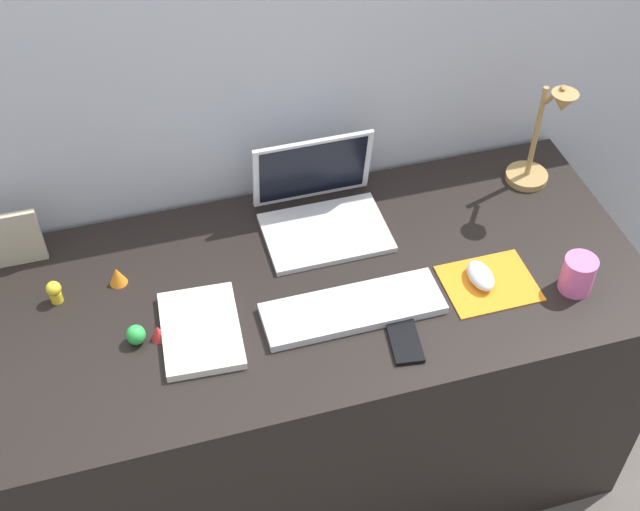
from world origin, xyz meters
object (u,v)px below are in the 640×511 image
keyboard (353,309)px  mouse (481,276)px  cell_phone (404,340)px  desk_lamp (543,140)px  coffee_mug (578,274)px  toy_figurine_yellow (54,291)px  toy_figurine_orange (117,276)px  toy_figurine_red (158,332)px  picture_frame (15,239)px  notebook_pad (201,330)px  toy_figurine_green (136,335)px  laptop (320,204)px

keyboard → mouse: bearing=1.0°
cell_phone → desk_lamp: size_ratio=0.38×
coffee_mug → toy_figurine_yellow: coffee_mug is taller
mouse → coffee_mug: coffee_mug is taller
toy_figurine_yellow → toy_figurine_orange: bearing=7.5°
keyboard → toy_figurine_red: bearing=174.2°
keyboard → picture_frame: picture_frame is taller
notebook_pad → toy_figurine_red: (-0.09, 0.01, 0.01)m
keyboard → cell_phone: size_ratio=3.20×
keyboard → toy_figurine_red: (-0.43, 0.04, 0.01)m
cell_phone → keyboard: bearing=133.3°
mouse → toy_figurine_red: size_ratio=2.51×
mouse → toy_figurine_yellow: (-0.95, 0.21, 0.01)m
mouse → toy_figurine_orange: 0.84m
notebook_pad → cell_phone: bearing=-15.4°
notebook_pad → coffee_mug: 0.86m
picture_frame → toy_figurine_red: 0.43m
keyboard → notebook_pad: bearing=174.6°
mouse → desk_lamp: bearing=45.7°
toy_figurine_green → notebook_pad: bearing=-5.7°
coffee_mug → cell_phone: bearing=-174.5°
keyboard → toy_figurine_red: size_ratio=10.72×
coffee_mug → toy_figurine_green: bearing=173.2°
desk_lamp → picture_frame: 1.29m
coffee_mug → toy_figurine_green: coffee_mug is taller
laptop → desk_lamp: (0.57, -0.03, 0.10)m
toy_figurine_red → laptop: bearing=31.0°
keyboard → mouse: size_ratio=4.27×
cell_phone → toy_figurine_yellow: 0.79m
toy_figurine_red → mouse: bearing=-3.0°
coffee_mug → toy_figurine_red: bearing=173.0°
laptop → notebook_pad: (-0.35, -0.28, -0.04)m
toy_figurine_orange → toy_figurine_red: 0.20m
laptop → keyboard: size_ratio=0.73×
keyboard → laptop: bearing=87.9°
desk_lamp → toy_figurine_red: size_ratio=8.80×
laptop → toy_figurine_yellow: size_ratio=5.12×
laptop → cell_phone: (0.07, -0.42, -0.05)m
laptop → picture_frame: laptop is taller
laptop → toy_figurine_orange: laptop is taller
laptop → notebook_pad: bearing=-141.7°
cell_phone → notebook_pad: bearing=168.5°
laptop → toy_figurine_green: size_ratio=6.34×
cell_phone → toy_figurine_orange: toy_figurine_orange is taller
desk_lamp → cell_phone: bearing=-141.6°
toy_figurine_red → notebook_pad: bearing=-7.2°
toy_figurine_orange → toy_figurine_yellow: bearing=-172.5°
desk_lamp → toy_figurine_green: bearing=-167.6°
coffee_mug → toy_figurine_green: (-0.99, 0.12, -0.02)m
cell_phone → toy_figurine_green: bearing=171.6°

